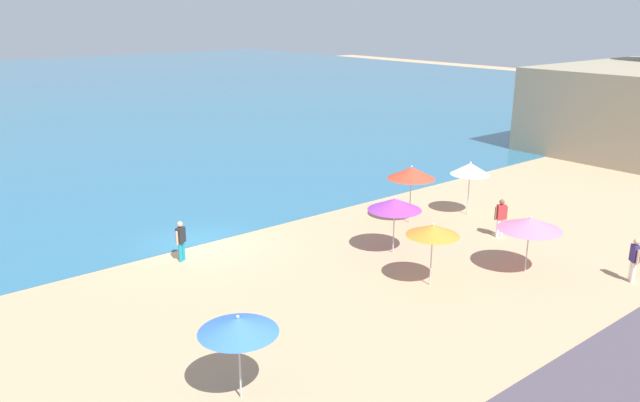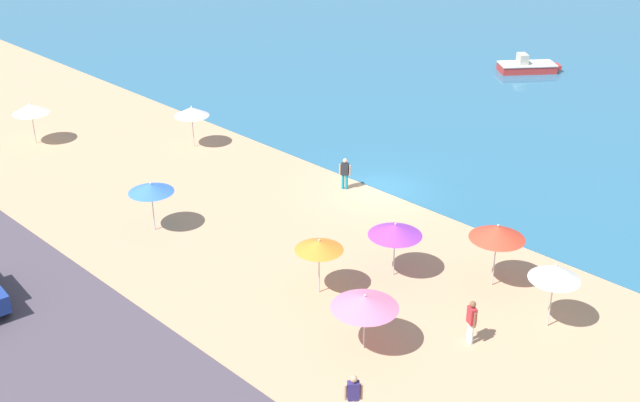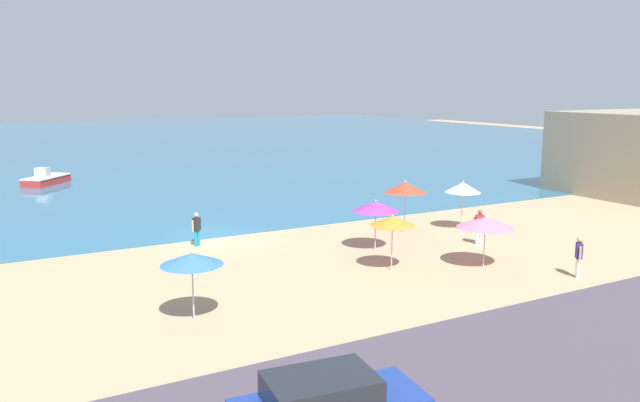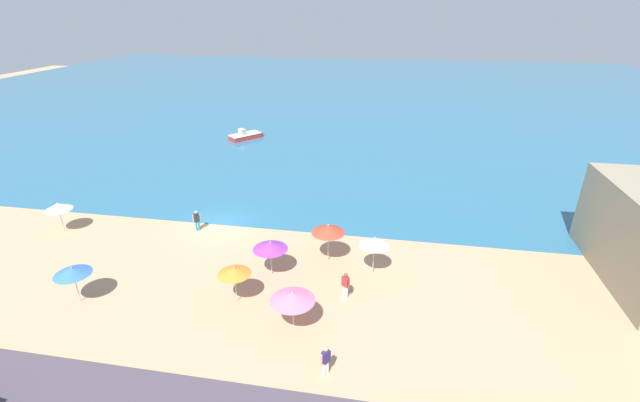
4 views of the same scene
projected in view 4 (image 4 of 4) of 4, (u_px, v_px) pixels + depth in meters
name	position (u px, v px, depth m)	size (l,w,h in m)	color
ground_plane	(221.00, 225.00, 32.32)	(160.00, 160.00, 0.00)	tan
sea	(330.00, 92.00, 81.51)	(150.00, 110.00, 0.05)	#2B6687
beach_umbrella_1	(374.00, 242.00, 25.66)	(1.81, 1.81, 2.55)	#B2B2B7
beach_umbrella_2	(234.00, 271.00, 23.16)	(1.84, 1.84, 2.29)	#B2B2B7
beach_umbrella_3	(270.00, 246.00, 25.63)	(2.11, 2.11, 2.31)	#B2B2B7
beach_umbrella_4	(293.00, 297.00, 21.38)	(2.30, 2.30, 2.16)	#B2B2B7
beach_umbrella_5	(328.00, 229.00, 26.90)	(2.12, 2.12, 2.65)	#B2B2B7
beach_umbrella_6	(58.00, 207.00, 30.60)	(1.88, 1.88, 2.32)	#B2B2B7
beach_umbrella_7	(72.00, 271.00, 23.19)	(1.97, 1.97, 2.27)	#B2B2B7
bather_0	(346.00, 284.00, 23.93)	(0.51, 0.37, 1.67)	silver
bather_1	(197.00, 220.00, 31.20)	(0.52, 0.36, 1.59)	teal
bather_2	(326.00, 359.00, 18.89)	(0.40, 0.45, 1.61)	white
skiff_nearshore	(245.00, 136.00, 52.77)	(3.79, 4.14, 1.29)	#B4302E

